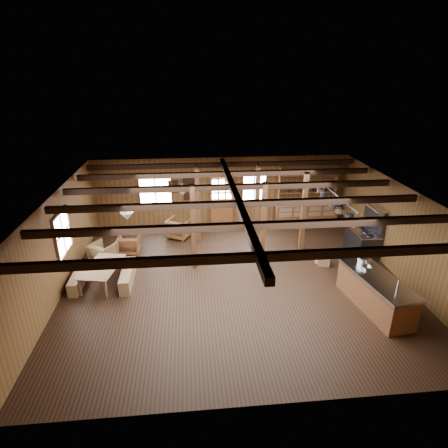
{
  "coord_description": "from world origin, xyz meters",
  "views": [
    {
      "loc": [
        -1.28,
        -9.68,
        5.98
      ],
      "look_at": [
        -0.23,
        1.22,
        1.4
      ],
      "focal_mm": 30.0,
      "sensor_mm": 36.0,
      "label": 1
    }
  ],
  "objects_px": {
    "kitchen_island": "(375,292)",
    "dining_table": "(104,275)",
    "armchair_b": "(179,228)",
    "armchair_c": "(103,252)",
    "commercial_range": "(364,237)",
    "armchair_a": "(129,244)"
  },
  "relations": [
    {
      "from": "kitchen_island",
      "to": "armchair_a",
      "type": "bearing_deg",
      "value": 141.55
    },
    {
      "from": "dining_table",
      "to": "armchair_a",
      "type": "bearing_deg",
      "value": -1.92
    },
    {
      "from": "commercial_range",
      "to": "armchair_b",
      "type": "relative_size",
      "value": 2.19
    },
    {
      "from": "armchair_c",
      "to": "armchair_a",
      "type": "bearing_deg",
      "value": -115.06
    },
    {
      "from": "commercial_range",
      "to": "armchair_b",
      "type": "distance_m",
      "value": 6.67
    },
    {
      "from": "armchair_b",
      "to": "armchair_c",
      "type": "distance_m",
      "value": 3.0
    },
    {
      "from": "commercial_range",
      "to": "armchair_c",
      "type": "xyz_separation_m",
      "value": [
        -8.85,
        0.23,
        -0.26
      ]
    },
    {
      "from": "armchair_a",
      "to": "commercial_range",
      "type": "bearing_deg",
      "value": 178.83
    },
    {
      "from": "kitchen_island",
      "to": "dining_table",
      "type": "bearing_deg",
      "value": 156.09
    },
    {
      "from": "commercial_range",
      "to": "armchair_a",
      "type": "bearing_deg",
      "value": 174.67
    },
    {
      "from": "kitchen_island",
      "to": "dining_table",
      "type": "height_order",
      "value": "kitchen_island"
    },
    {
      "from": "dining_table",
      "to": "armchair_c",
      "type": "height_order",
      "value": "armchair_c"
    },
    {
      "from": "commercial_range",
      "to": "armchair_a",
      "type": "xyz_separation_m",
      "value": [
        -8.08,
        0.75,
        -0.26
      ]
    },
    {
      "from": "kitchen_island",
      "to": "armchair_c",
      "type": "bearing_deg",
      "value": 147.24
    },
    {
      "from": "armchair_b",
      "to": "kitchen_island",
      "type": "bearing_deg",
      "value": 163.35
    },
    {
      "from": "armchair_b",
      "to": "armchair_c",
      "type": "relative_size",
      "value": 1.11
    },
    {
      "from": "armchair_a",
      "to": "dining_table",
      "type": "bearing_deg",
      "value": 80.53
    },
    {
      "from": "commercial_range",
      "to": "armchair_b",
      "type": "xyz_separation_m",
      "value": [
        -6.38,
        1.92,
        -0.22
      ]
    },
    {
      "from": "kitchen_island",
      "to": "armchair_b",
      "type": "distance_m",
      "value": 7.3
    },
    {
      "from": "dining_table",
      "to": "armchair_b",
      "type": "distance_m",
      "value": 3.79
    },
    {
      "from": "dining_table",
      "to": "armchair_c",
      "type": "relative_size",
      "value": 2.23
    },
    {
      "from": "commercial_range",
      "to": "armchair_c",
      "type": "bearing_deg",
      "value": 178.53
    }
  ]
}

